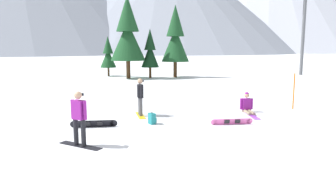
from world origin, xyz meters
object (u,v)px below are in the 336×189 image
object	(u,v)px
snowboarder_midground	(140,96)
pine_tree_young	(128,33)
loose_snowboard_near_left	(94,124)
trail_marker_pole	(294,91)
pine_tree_short	(108,55)
pine_tree_tall	(175,38)
loose_snowboard_far_spare	(232,122)
backpack_teal	(152,119)
snowboarder_foreground	(79,118)
pine_tree_leaning	(150,51)
snowboarder_background	(247,106)
ski_lift_tower	(303,29)

from	to	relation	value
snowboarder_midground	pine_tree_young	xyz separation A→B (m)	(-4.15, 16.91, 3.50)
loose_snowboard_near_left	pine_tree_young	distance (m)	19.81
loose_snowboard_near_left	trail_marker_pole	xyz separation A→B (m)	(8.78, 4.38, 0.75)
pine_tree_short	pine_tree_tall	size ratio (longest dim) A/B	0.58
loose_snowboard_far_spare	backpack_teal	world-z (taller)	backpack_teal
snowboarder_foreground	pine_tree_leaning	distance (m)	22.28
pine_tree_leaning	loose_snowboard_far_spare	bearing A→B (deg)	-72.44
snowboarder_background	loose_snowboard_far_spare	distance (m)	2.64
snowboarder_midground	pine_tree_short	bearing A→B (deg)	109.49
backpack_teal	pine_tree_short	world-z (taller)	pine_tree_short
snowboarder_background	loose_snowboard_far_spare	xyz separation A→B (m)	(-0.99, -2.44, -0.20)
snowboarder_foreground	backpack_teal	xyz separation A→B (m)	(1.87, 3.05, -0.70)
loose_snowboard_near_left	backpack_teal	size ratio (longest dim) A/B	3.78
trail_marker_pole	pine_tree_tall	bearing A→B (deg)	112.86
trail_marker_pole	pine_tree_young	xyz separation A→B (m)	(-11.49, 14.77, 3.50)
loose_snowboard_near_left	trail_marker_pole	world-z (taller)	trail_marker_pole
loose_snowboard_far_spare	backpack_teal	xyz separation A→B (m)	(-3.21, -0.15, 0.09)
snowboarder_foreground	snowboarder_background	size ratio (longest dim) A/B	0.94
loose_snowboard_near_left	pine_tree_short	world-z (taller)	pine_tree_short
snowboarder_foreground	pine_tree_young	bearing A→B (deg)	98.02
ski_lift_tower	snowboarder_background	bearing A→B (deg)	-113.46
pine_tree_short	snowboarder_background	bearing A→B (deg)	-57.08
trail_marker_pole	pine_tree_leaning	size ratio (longest dim) A/B	0.37
snowboarder_foreground	trail_marker_pole	size ratio (longest dim) A/B	0.96
pine_tree_young	backpack_teal	bearing A→B (deg)	-75.12
snowboarder_foreground	pine_tree_leaning	xyz separation A→B (m)	(-0.94, 22.19, 1.76)
pine_tree_young	pine_tree_tall	distance (m)	4.87
snowboarder_background	pine_tree_short	xyz separation A→B (m)	(-11.75, 18.16, 1.97)
snowboarder_foreground	pine_tree_young	size ratio (longest dim) A/B	0.22
loose_snowboard_far_spare	ski_lift_tower	world-z (taller)	ski_lift_tower
backpack_teal	pine_tree_tall	distance (m)	20.46
trail_marker_pole	snowboarder_midground	bearing A→B (deg)	-163.79
pine_tree_young	pine_tree_tall	world-z (taller)	pine_tree_young
trail_marker_pole	pine_tree_short	distance (m)	22.26
trail_marker_pole	pine_tree_leaning	xyz separation A→B (m)	(-9.41, 15.52, 1.77)
snowboarder_foreground	loose_snowboard_far_spare	size ratio (longest dim) A/B	1.01
snowboarder_foreground	trail_marker_pole	world-z (taller)	trail_marker_pole
pine_tree_young	pine_tree_short	world-z (taller)	pine_tree_young
trail_marker_pole	pine_tree_young	world-z (taller)	pine_tree_young
loose_snowboard_far_spare	pine_tree_leaning	bearing A→B (deg)	107.56
snowboarder_foreground	pine_tree_tall	distance (m)	23.40
loose_snowboard_near_left	pine_tree_short	distance (m)	22.27
snowboarder_foreground	snowboarder_midground	distance (m)	4.68
snowboarder_midground	loose_snowboard_far_spare	bearing A→B (deg)	-18.79
pine_tree_leaning	snowboarder_midground	bearing A→B (deg)	-83.32
loose_snowboard_far_spare	ski_lift_tower	size ratio (longest dim) A/B	0.20
snowboarder_midground	backpack_teal	bearing A→B (deg)	-63.63
trail_marker_pole	pine_tree_leaning	bearing A→B (deg)	121.24
snowboarder_background	trail_marker_pole	world-z (taller)	trail_marker_pole
loose_snowboard_far_spare	pine_tree_young	bearing A→B (deg)	113.92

